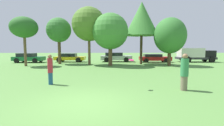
% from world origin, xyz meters
% --- Properties ---
extents(ground_plane, '(120.00, 120.00, 0.00)m').
position_xyz_m(ground_plane, '(0.00, 0.00, 0.00)').
color(ground_plane, '#54843D').
extents(person_thrower, '(0.29, 0.29, 1.73)m').
position_xyz_m(person_thrower, '(-2.42, 3.31, 0.89)').
color(person_thrower, navy).
rests_on(person_thrower, ground).
extents(person_catcher, '(0.38, 0.38, 1.82)m').
position_xyz_m(person_catcher, '(4.65, 1.83, 0.92)').
color(person_catcher, '#726651').
rests_on(person_catcher, ground).
extents(frisbee, '(0.27, 0.27, 0.10)m').
position_xyz_m(frisbee, '(2.07, 2.18, 1.49)').
color(frisbee, '#F21E72').
extents(tree_0, '(2.99, 2.99, 5.57)m').
position_xyz_m(tree_0, '(-8.53, 12.94, 4.35)').
color(tree_0, brown).
rests_on(tree_0, ground).
extents(tree_1, '(3.11, 3.11, 5.90)m').
position_xyz_m(tree_1, '(-5.34, 15.32, 4.30)').
color(tree_1, brown).
rests_on(tree_1, ground).
extents(tree_2, '(4.11, 4.11, 6.99)m').
position_xyz_m(tree_2, '(-1.38, 14.19, 4.92)').
color(tree_2, brown).
rests_on(tree_2, ground).
extents(tree_3, '(4.13, 4.13, 6.03)m').
position_xyz_m(tree_3, '(1.18, 12.98, 3.95)').
color(tree_3, brown).
rests_on(tree_3, ground).
extents(tree_4, '(4.18, 4.18, 7.80)m').
position_xyz_m(tree_4, '(5.14, 14.79, 5.69)').
color(tree_4, '#473323').
rests_on(tree_4, ground).
extents(tree_5, '(3.68, 3.68, 5.57)m').
position_xyz_m(tree_5, '(8.12, 13.02, 3.49)').
color(tree_5, brown).
rests_on(tree_5, ground).
extents(parked_car_green, '(4.18, 2.13, 1.32)m').
position_xyz_m(parked_car_green, '(-10.38, 17.52, 0.69)').
color(parked_car_green, '#196633').
rests_on(parked_car_green, ground).
extents(parked_car_yellow, '(4.47, 1.99, 1.26)m').
position_xyz_m(parked_car_yellow, '(-4.76, 18.24, 0.68)').
color(parked_car_yellow, gold).
rests_on(parked_car_yellow, ground).
extents(parked_car_silver, '(4.66, 2.19, 1.37)m').
position_xyz_m(parked_car_silver, '(2.09, 18.47, 0.73)').
color(parked_car_silver, '#B2B2B7').
rests_on(parked_car_silver, ground).
extents(parked_car_red, '(4.54, 2.01, 1.17)m').
position_xyz_m(parked_car_red, '(7.65, 17.57, 0.63)').
color(parked_car_red, red).
rests_on(parked_car_red, ground).
extents(delivery_truck_black, '(5.45, 2.38, 2.04)m').
position_xyz_m(delivery_truck_black, '(13.73, 17.76, 1.13)').
color(delivery_truck_black, '#2D2D33').
rests_on(delivery_truck_black, ground).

